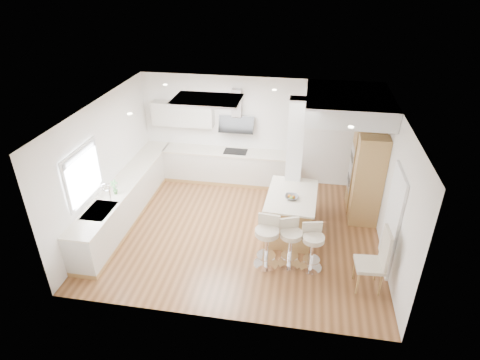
% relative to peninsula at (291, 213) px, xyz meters
% --- Properties ---
extents(ground, '(6.00, 6.00, 0.00)m').
position_rel_peninsula_xyz_m(ground, '(-1.07, -0.18, -0.48)').
color(ground, '#905D35').
rests_on(ground, ground).
extents(ceiling, '(6.00, 5.00, 0.02)m').
position_rel_peninsula_xyz_m(ceiling, '(-1.07, -0.18, -0.48)').
color(ceiling, silver).
rests_on(ceiling, ground).
extents(wall_back, '(6.00, 0.04, 2.80)m').
position_rel_peninsula_xyz_m(wall_back, '(-1.07, 2.32, 0.92)').
color(wall_back, white).
rests_on(wall_back, ground).
extents(wall_left, '(0.04, 5.00, 2.80)m').
position_rel_peninsula_xyz_m(wall_left, '(-4.07, -0.18, 0.92)').
color(wall_left, white).
rests_on(wall_left, ground).
extents(wall_right, '(0.04, 5.00, 2.80)m').
position_rel_peninsula_xyz_m(wall_right, '(1.93, -0.18, 0.92)').
color(wall_right, white).
rests_on(wall_right, ground).
extents(skylight, '(4.10, 2.10, 0.06)m').
position_rel_peninsula_xyz_m(skylight, '(-1.87, 0.42, 2.29)').
color(skylight, white).
rests_on(skylight, ground).
extents(window_left, '(0.06, 1.28, 1.07)m').
position_rel_peninsula_xyz_m(window_left, '(-4.03, -1.08, 1.22)').
color(window_left, white).
rests_on(window_left, ground).
extents(doorway_right, '(0.05, 1.00, 2.10)m').
position_rel_peninsula_xyz_m(doorway_right, '(1.90, -0.78, 0.52)').
color(doorway_right, '#453E36').
rests_on(doorway_right, ground).
extents(counter_left, '(0.63, 4.50, 1.35)m').
position_rel_peninsula_xyz_m(counter_left, '(-3.77, 0.05, -0.02)').
color(counter_left, tan).
rests_on(counter_left, ground).
extents(counter_back, '(3.62, 0.63, 2.50)m').
position_rel_peninsula_xyz_m(counter_back, '(-1.99, 2.04, 0.22)').
color(counter_back, tan).
rests_on(counter_back, ground).
extents(pillar, '(0.35, 0.35, 2.80)m').
position_rel_peninsula_xyz_m(pillar, '(-0.02, 0.77, 0.92)').
color(pillar, white).
rests_on(pillar, ground).
extents(soffit, '(1.78, 2.20, 0.40)m').
position_rel_peninsula_xyz_m(soffit, '(1.03, 1.22, 2.12)').
color(soffit, silver).
rests_on(soffit, ground).
extents(oven_column, '(0.63, 1.21, 2.10)m').
position_rel_peninsula_xyz_m(oven_column, '(1.60, 1.05, 0.57)').
color(oven_column, tan).
rests_on(oven_column, ground).
extents(peninsula, '(1.10, 1.60, 1.02)m').
position_rel_peninsula_xyz_m(peninsula, '(0.00, 0.00, 0.00)').
color(peninsula, tan).
rests_on(peninsula, ground).
extents(bar_stool_a, '(0.52, 0.52, 1.08)m').
position_rel_peninsula_xyz_m(bar_stool_a, '(-0.39, -1.18, 0.13)').
color(bar_stool_a, white).
rests_on(bar_stool_a, ground).
extents(bar_stool_b, '(0.58, 0.58, 1.00)m').
position_rel_peninsula_xyz_m(bar_stool_b, '(0.05, -1.10, 0.08)').
color(bar_stool_b, white).
rests_on(bar_stool_b, ground).
extents(bar_stool_c, '(0.53, 0.53, 0.98)m').
position_rel_peninsula_xyz_m(bar_stool_c, '(0.47, -1.14, 0.07)').
color(bar_stool_c, white).
rests_on(bar_stool_c, ground).
extents(dining_chair, '(0.53, 0.53, 1.27)m').
position_rel_peninsula_xyz_m(dining_chair, '(1.59, -1.49, 0.20)').
color(dining_chair, beige).
rests_on(dining_chair, ground).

